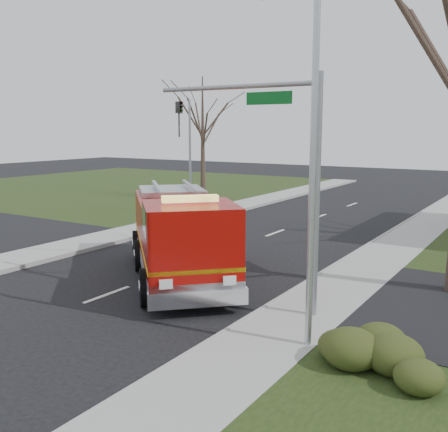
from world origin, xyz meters
The scene contains 8 objects.
ground centered at (0.00, 0.00, 0.00)m, with size 120.00×120.00×0.00m, color black.
sidewalk_right centered at (6.20, 0.00, 0.07)m, with size 2.40×80.00×0.15m, color gray.
hedge_corner centered at (9.00, -1.00, 0.58)m, with size 2.80×2.00×0.90m, color #2D3914.
bare_tree_left centered at (-10.00, 20.00, 5.56)m, with size 4.50×4.50×9.00m.
traffic_signal_mast centered at (5.21, 1.50, 4.71)m, with size 5.29×0.18×6.80m.
streetlight_pole centered at (7.14, -0.50, 4.55)m, with size 1.48×0.16×8.40m.
utility_pole_far centered at (-6.80, 14.00, 3.50)m, with size 0.14×0.14×7.00m, color gray.
fire_engine centered at (0.91, 2.75, 1.51)m, with size 7.75×7.89×3.33m.
Camera 1 is at (11.89, -11.74, 5.32)m, focal length 42.00 mm.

